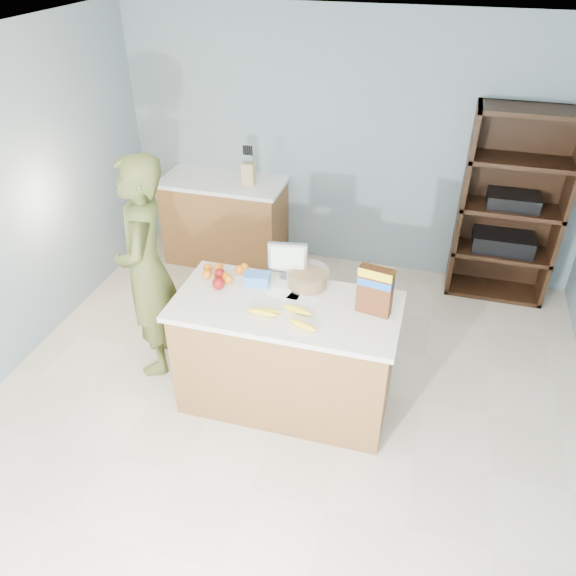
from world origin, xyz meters
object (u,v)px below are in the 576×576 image
(cereal_box, at_px, (375,287))
(shelving_unit, at_px, (510,209))
(person, at_px, (146,269))
(tv, at_px, (288,259))
(counter_peninsula, at_px, (286,358))

(cereal_box, bearing_deg, shelving_unit, 64.00)
(person, relative_size, tv, 6.33)
(shelving_unit, height_order, cereal_box, shelving_unit)
(shelving_unit, distance_m, tv, 2.38)
(person, relative_size, cereal_box, 5.22)
(shelving_unit, height_order, tv, shelving_unit)
(person, height_order, cereal_box, person)
(shelving_unit, relative_size, tv, 6.38)
(shelving_unit, distance_m, cereal_box, 2.22)
(shelving_unit, relative_size, cereal_box, 5.27)
(counter_peninsula, bearing_deg, shelving_unit, 52.89)
(counter_peninsula, distance_m, cereal_box, 0.90)
(counter_peninsula, xyz_separation_m, person, (-1.14, 0.16, 0.48))
(counter_peninsula, xyz_separation_m, cereal_box, (0.58, 0.07, 0.68))
(cereal_box, bearing_deg, tv, 158.60)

